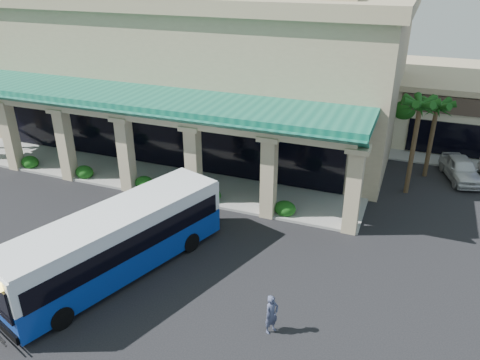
% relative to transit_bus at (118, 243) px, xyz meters
% --- Properties ---
extents(ground, '(110.00, 110.00, 0.00)m').
position_rel_transit_bus_xyz_m(ground, '(3.08, 2.20, -1.56)').
color(ground, black).
extents(main_building, '(30.80, 14.80, 11.35)m').
position_rel_transit_bus_xyz_m(main_building, '(-4.92, 18.20, 4.12)').
color(main_building, tan).
rests_on(main_building, ground).
extents(arcade, '(30.00, 6.20, 5.70)m').
position_rel_transit_bus_xyz_m(arcade, '(-4.92, 9.00, 1.29)').
color(arcade, '#0F5F4C').
rests_on(arcade, ground).
extents(palm_0, '(2.40, 2.40, 6.60)m').
position_rel_transit_bus_xyz_m(palm_0, '(11.58, 13.20, 1.74)').
color(palm_0, '#123F11').
rests_on(palm_0, ground).
extents(palm_1, '(2.40, 2.40, 5.80)m').
position_rel_transit_bus_xyz_m(palm_1, '(12.58, 16.20, 1.34)').
color(palm_1, '#123F11').
rests_on(palm_1, ground).
extents(broadleaf_tree, '(2.60, 2.60, 4.81)m').
position_rel_transit_bus_xyz_m(broadleaf_tree, '(10.58, 21.20, 0.85)').
color(broadleaf_tree, '#134910').
rests_on(broadleaf_tree, ground).
extents(transit_bus, '(6.05, 11.41, 3.12)m').
position_rel_transit_bus_xyz_m(transit_bus, '(0.00, 0.00, 0.00)').
color(transit_bus, '#0D359B').
rests_on(transit_bus, ground).
extents(pedestrian, '(0.65, 0.72, 1.65)m').
position_rel_transit_bus_xyz_m(pedestrian, '(7.51, -1.09, -0.74)').
color(pedestrian, '#404663').
rests_on(pedestrian, ground).
extents(car_silver, '(2.91, 4.65, 1.47)m').
position_rel_transit_bus_xyz_m(car_silver, '(14.68, 16.45, -0.82)').
color(car_silver, silver).
rests_on(car_silver, ground).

